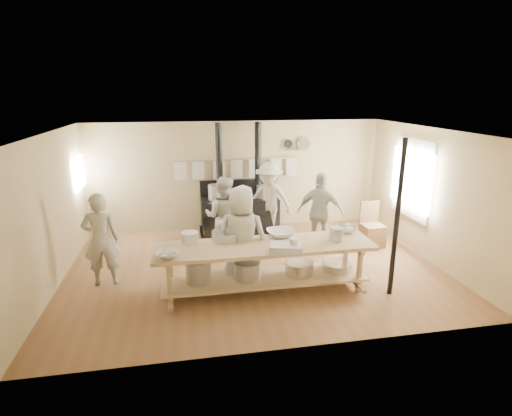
# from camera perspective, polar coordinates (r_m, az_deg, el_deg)

# --- Properties ---
(ground) EXTENTS (7.00, 7.00, 0.00)m
(ground) POSITION_cam_1_polar(r_m,az_deg,el_deg) (7.72, -0.10, -8.68)
(ground) COLOR brown
(ground) RESTS_ON ground
(room_shell) EXTENTS (7.00, 7.00, 7.00)m
(room_shell) POSITION_cam_1_polar(r_m,az_deg,el_deg) (7.18, -0.11, 3.13)
(room_shell) COLOR tan
(room_shell) RESTS_ON ground
(window_right) EXTENTS (0.09, 1.50, 1.65)m
(window_right) POSITION_cam_1_polar(r_m,az_deg,el_deg) (9.01, 21.48, 3.91)
(window_right) COLOR beige
(window_right) RESTS_ON ground
(left_opening) EXTENTS (0.00, 0.90, 0.90)m
(left_opening) POSITION_cam_1_polar(r_m,az_deg,el_deg) (9.31, -23.94, 4.63)
(left_opening) COLOR white
(left_opening) RESTS_ON ground
(stove) EXTENTS (1.90, 0.75, 2.60)m
(stove) POSITION_cam_1_polar(r_m,az_deg,el_deg) (9.49, -2.40, -0.47)
(stove) COLOR black
(stove) RESTS_ON ground
(towel_rail) EXTENTS (3.00, 0.04, 0.47)m
(towel_rail) POSITION_cam_1_polar(r_m,az_deg,el_deg) (9.52, -2.67, 6.01)
(towel_rail) COLOR tan
(towel_rail) RESTS_ON ground
(back_wall_shelf) EXTENTS (0.63, 0.14, 0.32)m
(back_wall_shelf) POSITION_cam_1_polar(r_m,az_deg,el_deg) (9.78, 5.90, 8.86)
(back_wall_shelf) COLOR tan
(back_wall_shelf) RESTS_ON ground
(prep_table) EXTENTS (3.60, 0.90, 0.85)m
(prep_table) POSITION_cam_1_polar(r_m,az_deg,el_deg) (6.70, 1.20, -7.86)
(prep_table) COLOR tan
(prep_table) RESTS_ON ground
(support_post) EXTENTS (0.08, 0.08, 2.60)m
(support_post) POSITION_cam_1_polar(r_m,az_deg,el_deg) (6.73, 19.49, -1.62)
(support_post) COLOR black
(support_post) RESTS_ON ground
(cook_far_left) EXTENTS (0.62, 0.43, 1.65)m
(cook_far_left) POSITION_cam_1_polar(r_m,az_deg,el_deg) (7.34, -21.26, -4.25)
(cook_far_left) COLOR #ACA898
(cook_far_left) RESTS_ON ground
(cook_left) EXTENTS (0.97, 0.86, 1.64)m
(cook_left) POSITION_cam_1_polar(r_m,az_deg,el_deg) (8.12, -4.61, -1.22)
(cook_left) COLOR #ACA898
(cook_left) RESTS_ON ground
(cook_center) EXTENTS (0.99, 0.77, 1.78)m
(cook_center) POSITION_cam_1_polar(r_m,az_deg,el_deg) (6.79, -2.03, -4.15)
(cook_center) COLOR #ACA898
(cook_center) RESTS_ON ground
(cook_right) EXTENTS (1.06, 0.82, 1.67)m
(cook_right) POSITION_cam_1_polar(r_m,az_deg,el_deg) (8.43, 9.22, -0.63)
(cook_right) COLOR #ACA898
(cook_right) RESTS_ON ground
(cook_by_window) EXTENTS (1.30, 1.15, 1.75)m
(cook_by_window) POSITION_cam_1_polar(r_m,az_deg,el_deg) (9.15, 1.84, 1.19)
(cook_by_window) COLOR #ACA898
(cook_by_window) RESTS_ON ground
(chair) EXTENTS (0.47, 0.47, 0.96)m
(chair) POSITION_cam_1_polar(r_m,az_deg,el_deg) (9.10, 16.22, -3.47)
(chair) COLOR #513C20
(chair) RESTS_ON ground
(bowl_white_a) EXTENTS (0.42, 0.42, 0.09)m
(bowl_white_a) POSITION_cam_1_polar(r_m,az_deg,el_deg) (6.23, -12.47, -6.46)
(bowl_white_a) COLOR white
(bowl_white_a) RESTS_ON prep_table
(bowl_steel_a) EXTENTS (0.38, 0.38, 0.09)m
(bowl_steel_a) POSITION_cam_1_polar(r_m,az_deg,el_deg) (6.14, -12.49, -6.81)
(bowl_steel_a) COLOR silver
(bowl_steel_a) RESTS_ON prep_table
(bowl_white_b) EXTENTS (0.51, 0.51, 0.11)m
(bowl_white_b) POSITION_cam_1_polar(r_m,az_deg,el_deg) (6.92, 3.52, -3.61)
(bowl_white_b) COLOR white
(bowl_white_b) RESTS_ON prep_table
(bowl_steel_b) EXTENTS (0.41, 0.41, 0.11)m
(bowl_steel_b) POSITION_cam_1_polar(r_m,az_deg,el_deg) (7.29, 12.79, -2.96)
(bowl_steel_b) COLOR silver
(bowl_steel_b) RESTS_ON prep_table
(roasting_pan) EXTENTS (0.57, 0.46, 0.11)m
(roasting_pan) POSITION_cam_1_polar(r_m,az_deg,el_deg) (6.31, 4.32, -5.67)
(roasting_pan) COLOR #B2B2B7
(roasting_pan) RESTS_ON prep_table
(mixing_bowl_large) EXTENTS (0.64, 0.64, 0.15)m
(mixing_bowl_large) POSITION_cam_1_polar(r_m,az_deg,el_deg) (6.76, -4.28, -3.93)
(mixing_bowl_large) COLOR silver
(mixing_bowl_large) RESTS_ON prep_table
(bucket_galv) EXTENTS (0.27, 0.27, 0.22)m
(bucket_galv) POSITION_cam_1_polar(r_m,az_deg,el_deg) (6.85, 11.37, -3.65)
(bucket_galv) COLOR gray
(bucket_galv) RESTS_ON prep_table
(deep_bowl_enamel) EXTENTS (0.33, 0.33, 0.17)m
(deep_bowl_enamel) POSITION_cam_1_polar(r_m,az_deg,el_deg) (6.73, -9.43, -4.15)
(deep_bowl_enamel) COLOR white
(deep_bowl_enamel) RESTS_ON prep_table
(pitcher) EXTENTS (0.14, 0.14, 0.20)m
(pitcher) POSITION_cam_1_polar(r_m,az_deg,el_deg) (6.32, 5.39, -5.23)
(pitcher) COLOR white
(pitcher) RESTS_ON prep_table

